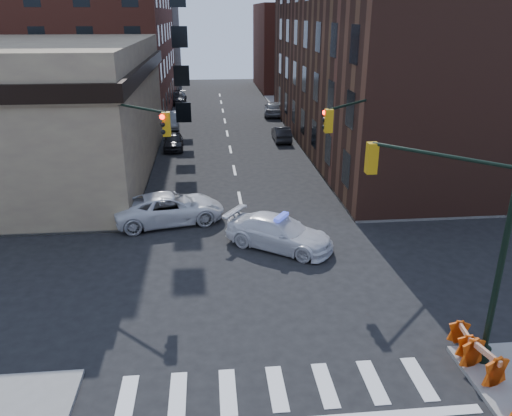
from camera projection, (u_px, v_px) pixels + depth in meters
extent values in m
plane|color=black|center=(255.00, 279.00, 21.51)|extent=(140.00, 140.00, 0.00)
cube|color=gray|center=(438.00, 118.00, 53.92)|extent=(34.00, 54.50, 0.15)
cube|color=maroon|center=(44.00, 0.00, 52.53)|extent=(25.00, 25.00, 24.00)
cube|color=#48261C|center=(386.00, 61.00, 40.99)|extent=(14.00, 34.00, 14.00)
cube|color=brown|center=(109.00, 32.00, 74.61)|extent=(20.00, 18.00, 16.00)
cube|color=maroon|center=(311.00, 47.00, 74.35)|extent=(16.00, 16.00, 12.00)
cylinder|color=black|center=(504.00, 249.00, 14.77)|extent=(0.20, 0.20, 8.00)
cylinder|color=black|center=(483.00, 354.00, 16.14)|extent=(0.44, 0.44, 0.50)
cylinder|color=black|center=(440.00, 155.00, 15.19)|extent=(3.27, 3.27, 0.12)
cube|color=#BF8C0C|center=(372.00, 158.00, 16.70)|extent=(0.35, 0.35, 1.05)
sphere|color=#FF0C05|center=(376.00, 147.00, 16.73)|extent=(0.22, 0.22, 0.22)
sphere|color=black|center=(375.00, 156.00, 16.86)|extent=(0.22, 0.22, 0.22)
sphere|color=black|center=(374.00, 166.00, 16.98)|extent=(0.22, 0.22, 0.22)
cylinder|color=black|center=(110.00, 152.00, 25.22)|extent=(0.20, 0.20, 8.00)
cylinder|color=black|center=(117.00, 220.00, 26.58)|extent=(0.44, 0.44, 0.50)
cylinder|color=black|center=(133.00, 107.00, 22.98)|extent=(3.27, 3.27, 0.12)
cube|color=#BF8C0C|center=(166.00, 124.00, 21.83)|extent=(0.35, 0.35, 1.05)
sphere|color=#FF0C05|center=(162.00, 117.00, 21.54)|extent=(0.22, 0.22, 0.22)
sphere|color=black|center=(163.00, 124.00, 21.66)|extent=(0.22, 0.22, 0.22)
sphere|color=black|center=(163.00, 132.00, 21.78)|extent=(0.22, 0.22, 0.22)
cylinder|color=black|center=(371.00, 145.00, 26.45)|extent=(0.20, 0.20, 8.00)
cylinder|color=black|center=(366.00, 211.00, 27.82)|extent=(0.44, 0.44, 0.50)
cylinder|color=black|center=(354.00, 103.00, 23.92)|extent=(3.27, 3.27, 0.12)
cube|color=#BF8C0C|center=(329.00, 121.00, 22.48)|extent=(0.35, 0.35, 1.05)
sphere|color=#FF0C05|center=(325.00, 113.00, 22.49)|extent=(0.22, 0.22, 0.22)
sphere|color=black|center=(324.00, 120.00, 22.61)|extent=(0.22, 0.22, 0.22)
sphere|color=black|center=(324.00, 127.00, 22.73)|extent=(0.22, 0.22, 0.22)
cylinder|color=black|center=(309.00, 121.00, 45.76)|extent=(0.24, 0.24, 2.60)
sphere|color=#955215|center=(310.00, 98.00, 45.01)|extent=(3.00, 3.00, 3.00)
cylinder|color=black|center=(295.00, 106.00, 53.17)|extent=(0.24, 0.24, 2.60)
sphere|color=#955215|center=(295.00, 86.00, 52.42)|extent=(3.00, 3.00, 3.00)
imported|color=white|center=(279.00, 233.00, 24.12)|extent=(5.66, 4.81, 1.56)
imported|color=silver|center=(169.00, 208.00, 27.03)|extent=(6.33, 3.89, 1.64)
imported|color=black|center=(173.00, 141.00, 41.77)|extent=(1.74, 4.05, 1.36)
imported|color=#95999D|center=(170.00, 120.00, 49.60)|extent=(1.98, 4.82, 1.55)
imported|color=black|center=(178.00, 98.00, 63.10)|extent=(2.29, 4.90, 1.38)
imported|color=black|center=(281.00, 134.00, 44.47)|extent=(1.41, 4.00, 1.31)
imported|color=gray|center=(273.00, 108.00, 55.50)|extent=(2.50, 4.97, 1.62)
imported|color=black|center=(59.00, 213.00, 25.82)|extent=(0.65, 0.44, 1.75)
imported|color=black|center=(59.00, 197.00, 28.33)|extent=(0.95, 0.89, 1.55)
imported|color=#212632|center=(39.00, 199.00, 27.57)|extent=(1.17, 1.05, 1.91)
cylinder|color=orange|center=(287.00, 241.00, 23.84)|extent=(0.67, 0.67, 1.05)
cylinder|color=#E5460A|center=(196.00, 204.00, 28.63)|extent=(0.51, 0.51, 0.89)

